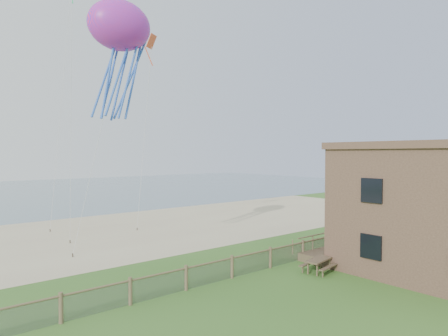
% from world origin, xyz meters
% --- Properties ---
extents(ground, '(160.00, 160.00, 0.00)m').
position_xyz_m(ground, '(0.00, 0.00, 0.00)').
color(ground, '#325C1F').
rests_on(ground, ground).
extents(sand_beach, '(72.00, 20.00, 0.02)m').
position_xyz_m(sand_beach, '(0.00, 22.00, 0.00)').
color(sand_beach, tan).
rests_on(sand_beach, ground).
extents(ocean, '(160.00, 68.00, 0.02)m').
position_xyz_m(ocean, '(0.00, 66.00, 0.00)').
color(ocean, slate).
rests_on(ocean, ground).
extents(chainlink_fence, '(36.20, 0.20, 1.25)m').
position_xyz_m(chainlink_fence, '(0.00, 6.00, 0.55)').
color(chainlink_fence, brown).
rests_on(chainlink_fence, ground).
extents(motel_deck, '(15.00, 2.00, 0.50)m').
position_xyz_m(motel_deck, '(13.00, 5.00, 0.25)').
color(motel_deck, brown).
rests_on(motel_deck, ground).
extents(picnic_table, '(2.26, 1.85, 0.85)m').
position_xyz_m(picnic_table, '(4.56, 3.67, 0.43)').
color(picnic_table, brown).
rests_on(picnic_table, ground).
extents(octopus_kite, '(4.51, 3.91, 7.76)m').
position_xyz_m(octopus_kite, '(-3.08, 13.00, 12.63)').
color(octopus_kite, '#FF2862').
extents(kite_red, '(1.74, 1.85, 2.12)m').
position_xyz_m(kite_red, '(1.76, 17.60, 15.07)').
color(kite_red, '#E25127').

